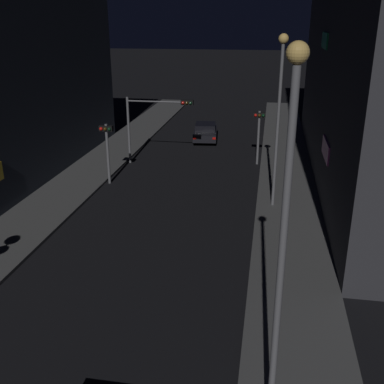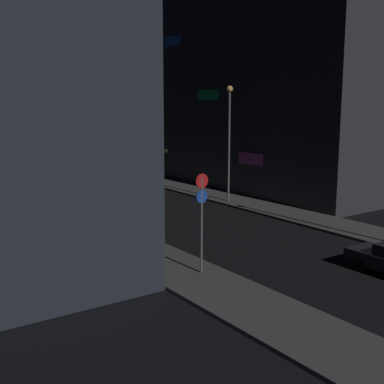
{
  "view_description": "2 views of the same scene",
  "coord_description": "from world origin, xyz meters",
  "px_view_note": "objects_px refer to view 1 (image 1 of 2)",
  "views": [
    {
      "loc": [
        4.99,
        0.13,
        9.39
      ],
      "look_at": [
        1.74,
        19.23,
        2.03
      ],
      "focal_mm": 43.03,
      "sensor_mm": 36.0,
      "label": 1
    },
    {
      "loc": [
        -18.03,
        -5.9,
        7.55
      ],
      "look_at": [
        0.33,
        20.47,
        1.73
      ],
      "focal_mm": 46.68,
      "sensor_mm": 36.0,
      "label": 2
    }
  ],
  "objects_px": {
    "far_car": "(205,132)",
    "traffic_light_right_kerb": "(259,126)",
    "street_lamp_near_block": "(284,226)",
    "traffic_light_left_kerb": "(107,141)",
    "street_lamp_far_block": "(280,100)",
    "traffic_light_overhead": "(155,116)"
  },
  "relations": [
    {
      "from": "far_car",
      "to": "traffic_light_right_kerb",
      "type": "height_order",
      "value": "traffic_light_right_kerb"
    },
    {
      "from": "traffic_light_right_kerb",
      "to": "street_lamp_near_block",
      "type": "height_order",
      "value": "street_lamp_near_block"
    },
    {
      "from": "traffic_light_left_kerb",
      "to": "traffic_light_right_kerb",
      "type": "distance_m",
      "value": 10.21
    },
    {
      "from": "far_car",
      "to": "traffic_light_right_kerb",
      "type": "relative_size",
      "value": 1.27
    },
    {
      "from": "far_car",
      "to": "street_lamp_far_block",
      "type": "height_order",
      "value": "street_lamp_far_block"
    },
    {
      "from": "traffic_light_left_kerb",
      "to": "street_lamp_far_block",
      "type": "distance_m",
      "value": 10.44
    },
    {
      "from": "street_lamp_near_block",
      "to": "traffic_light_right_kerb",
      "type": "bearing_deg",
      "value": 92.84
    },
    {
      "from": "far_car",
      "to": "street_lamp_near_block",
      "type": "distance_m",
      "value": 28.68
    },
    {
      "from": "far_car",
      "to": "traffic_light_left_kerb",
      "type": "height_order",
      "value": "traffic_light_left_kerb"
    },
    {
      "from": "street_lamp_near_block",
      "to": "street_lamp_far_block",
      "type": "height_order",
      "value": "street_lamp_near_block"
    },
    {
      "from": "far_car",
      "to": "street_lamp_near_block",
      "type": "height_order",
      "value": "street_lamp_near_block"
    },
    {
      "from": "traffic_light_right_kerb",
      "to": "traffic_light_left_kerb",
      "type": "bearing_deg",
      "value": -147.95
    },
    {
      "from": "traffic_light_right_kerb",
      "to": "traffic_light_overhead",
      "type": "bearing_deg",
      "value": -170.5
    },
    {
      "from": "traffic_light_left_kerb",
      "to": "traffic_light_right_kerb",
      "type": "height_order",
      "value": "traffic_light_right_kerb"
    },
    {
      "from": "far_car",
      "to": "street_lamp_far_block",
      "type": "distance_m",
      "value": 15.34
    },
    {
      "from": "far_car",
      "to": "traffic_light_right_kerb",
      "type": "xyz_separation_m",
      "value": [
        4.4,
        -5.86,
        1.88
      ]
    },
    {
      "from": "traffic_light_overhead",
      "to": "street_lamp_far_block",
      "type": "relative_size",
      "value": 0.53
    },
    {
      "from": "traffic_light_left_kerb",
      "to": "street_lamp_near_block",
      "type": "xyz_separation_m",
      "value": [
        9.74,
        -16.47,
        2.88
      ]
    },
    {
      "from": "traffic_light_overhead",
      "to": "street_lamp_near_block",
      "type": "relative_size",
      "value": 0.51
    },
    {
      "from": "traffic_light_left_kerb",
      "to": "street_lamp_near_block",
      "type": "height_order",
      "value": "street_lamp_near_block"
    },
    {
      "from": "traffic_light_overhead",
      "to": "traffic_light_left_kerb",
      "type": "bearing_deg",
      "value": -113.37
    },
    {
      "from": "traffic_light_right_kerb",
      "to": "street_lamp_near_block",
      "type": "xyz_separation_m",
      "value": [
        1.08,
        -21.89,
        2.87
      ]
    }
  ]
}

